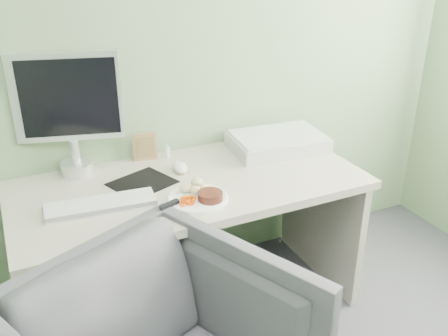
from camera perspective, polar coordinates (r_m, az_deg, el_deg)
name	(u,v)px	position (r m, az deg, el deg)	size (l,w,h in m)	color
wall_back	(156,31)	(2.44, -7.74, 15.30)	(3.50, 3.50, 0.00)	#6A855D
desk	(191,216)	(2.38, -3.81, -5.45)	(1.60, 0.75, 0.73)	beige
plate	(198,199)	(2.13, -3.00, -3.54)	(0.26, 0.26, 0.01)	white
steak	(210,196)	(2.10, -1.58, -3.22)	(0.11, 0.11, 0.03)	black
potato_pile	(197,185)	(2.17, -3.11, -1.91)	(0.11, 0.08, 0.06)	tan
carrot_heap	(186,199)	(2.08, -4.33, -3.54)	(0.06, 0.05, 0.04)	#F75205
steak_knife	(176,201)	(2.08, -5.47, -3.82)	(0.23, 0.11, 0.02)	silver
mousepad	(142,183)	(2.30, -9.34, -1.71)	(0.26, 0.23, 0.00)	black
keyboard	(101,204)	(2.13, -13.89, -4.03)	(0.45, 0.13, 0.02)	white
computer_mouse	(180,167)	(2.39, -5.05, 0.07)	(0.07, 0.12, 0.04)	white
photo_frame	(145,147)	(2.51, -9.03, 2.41)	(0.11, 0.01, 0.14)	#926444
eyedrop_bottle	(167,151)	(2.54, -6.49, 1.90)	(0.03, 0.03, 0.07)	white
scanner	(277,143)	(2.64, 6.13, 2.91)	(0.48, 0.32, 0.07)	#B2B5BA
monitor	(69,108)	(2.36, -17.35, 6.60)	(0.47, 0.18, 0.57)	silver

